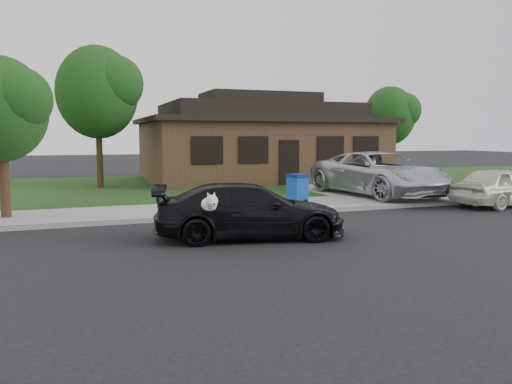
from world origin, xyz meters
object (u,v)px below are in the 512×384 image
object	(u,v)px
minivan	(379,173)
recycling_bin	(297,188)
white_compact	(503,187)
sedan	(249,211)

from	to	relation	value
minivan	recycling_bin	size ratio (longest dim) A/B	6.08
minivan	white_compact	xyz separation A→B (m)	(2.89, -3.31, -0.30)
minivan	sedan	bearing A→B (deg)	-149.42
white_compact	recycling_bin	distance (m)	7.22
recycling_bin	sedan	bearing A→B (deg)	-144.68
sedan	minivan	world-z (taller)	minivan
recycling_bin	white_compact	bearing A→B (deg)	-37.88
white_compact	recycling_bin	bearing A→B (deg)	61.81
recycling_bin	minivan	bearing A→B (deg)	-5.52
sedan	recycling_bin	distance (m)	5.72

